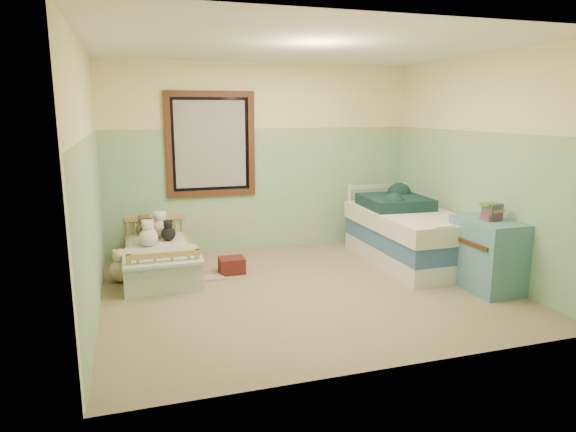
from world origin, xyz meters
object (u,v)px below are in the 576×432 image
object	(u,v)px
red_pillow	(232,265)
dresser	(487,255)
twin_bed_frame	(408,254)
floor_book	(212,278)
plush_floor_cream	(142,258)
plush_floor_tan	(121,271)
toddler_bed_frame	(160,265)

from	to	relation	value
red_pillow	dresser	bearing A→B (deg)	-28.37
twin_bed_frame	red_pillow	xyz separation A→B (m)	(-2.19, 0.26, -0.02)
floor_book	red_pillow	bearing A→B (deg)	27.88
plush_floor_cream	plush_floor_tan	distance (m)	0.50
dresser	red_pillow	bearing A→B (deg)	151.63
twin_bed_frame	dresser	distance (m)	1.16
plush_floor_tan	red_pillow	world-z (taller)	plush_floor_tan
twin_bed_frame	red_pillow	distance (m)	2.21
floor_book	plush_floor_tan	bearing A→B (deg)	166.12
dresser	floor_book	world-z (taller)	dresser
toddler_bed_frame	twin_bed_frame	bearing A→B (deg)	-9.66
toddler_bed_frame	twin_bed_frame	world-z (taller)	twin_bed_frame
twin_bed_frame	floor_book	distance (m)	2.45
toddler_bed_frame	red_pillow	size ratio (longest dim) A/B	5.16
plush_floor_tan	dresser	size ratio (longest dim) A/B	0.34
dresser	floor_book	size ratio (longest dim) A/B	3.02
plush_floor_tan	plush_floor_cream	bearing A→B (deg)	61.54
plush_floor_tan	red_pillow	xyz separation A→B (m)	(1.24, -0.05, -0.04)
plush_floor_cream	dresser	size ratio (longest dim) A/B	0.35
plush_floor_cream	dresser	world-z (taller)	dresser
toddler_bed_frame	twin_bed_frame	xyz separation A→B (m)	(3.00, -0.51, 0.01)
red_pillow	plush_floor_tan	bearing A→B (deg)	177.56
plush_floor_tan	floor_book	world-z (taller)	plush_floor_tan
plush_floor_cream	dresser	distance (m)	3.96
dresser	twin_bed_frame	bearing A→B (deg)	105.57
dresser	red_pillow	world-z (taller)	dresser
plush_floor_cream	twin_bed_frame	bearing A→B (deg)	-13.22
twin_bed_frame	red_pillow	size ratio (longest dim) A/B	6.20
toddler_bed_frame	plush_floor_tan	world-z (taller)	plush_floor_tan
floor_book	toddler_bed_frame	bearing A→B (deg)	141.70
toddler_bed_frame	dresser	world-z (taller)	dresser
plush_floor_cream	plush_floor_tan	bearing A→B (deg)	-118.46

